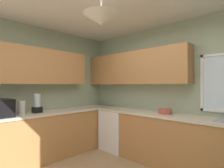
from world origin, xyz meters
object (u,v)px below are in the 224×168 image
Objects in this scene: dishwasher at (117,130)px; blender_appliance at (37,104)px; kettle at (22,108)px; bowl at (165,111)px.

blender_appliance is at bearing -113.42° from dishwasher.
dishwasher is 2.01m from kettle.
kettle is at bearing -134.04° from bowl.
dishwasher is 2.40× the size of blender_appliance.
bowl is 2.38m from blender_appliance.
dishwasher is 3.52× the size of kettle.
bowl is 0.66× the size of blender_appliance.
blender_appliance reaches higher than dishwasher.
bowl is at bearing 40.82° from blender_appliance.
bowl reaches higher than dishwasher.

